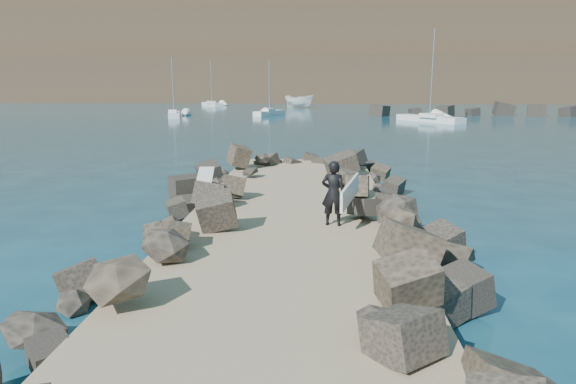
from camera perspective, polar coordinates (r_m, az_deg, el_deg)
name	(u,v)px	position (r m, az deg, el deg)	size (l,w,h in m)	color
ground	(290,234)	(15.33, 0.23, -4.69)	(800.00, 800.00, 0.00)	#0F384C
jetty	(286,245)	(13.34, -0.27, -5.96)	(6.00, 26.00, 0.60)	#8C7759
riprap_left	(180,231)	(14.23, -11.90, -4.21)	(2.60, 22.00, 1.00)	black
riprap_right	(396,234)	(13.88, 11.94, -4.63)	(2.60, 22.00, 1.00)	black
headland	(349,45)	(175.27, 6.80, 15.91)	(360.00, 140.00, 32.00)	#2D4919
surfboard_resting	(205,182)	(17.98, -9.23, 1.08)	(0.53, 2.13, 0.07)	white
boat_imported	(299,101)	(89.30, 1.26, 10.06)	(2.15, 5.72, 2.21)	white
surfer_with_board	(336,193)	(13.93, 5.31, -0.12)	(1.11, 2.15, 1.78)	black
sailboat_e	(212,104)	(95.54, -8.47, 9.62)	(4.90, 6.47, 8.16)	silver
sailboat_b	(269,113)	(68.72, -2.08, 8.77)	(3.88, 5.83, 7.24)	silver
sailboat_a	(174,114)	(67.08, -12.55, 8.41)	(2.88, 6.32, 7.55)	silver
sailboat_c	(430,119)	(60.17, 15.47, 7.86)	(6.57, 8.07, 10.20)	silver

